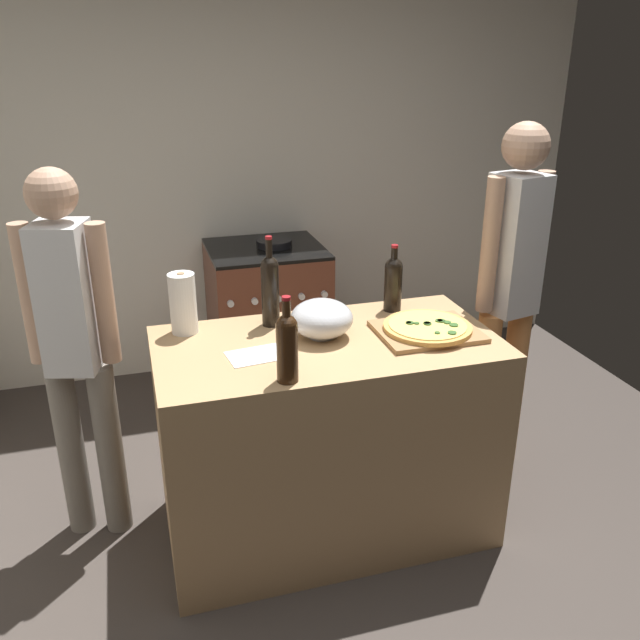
{
  "coord_description": "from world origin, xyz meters",
  "views": [
    {
      "loc": [
        -0.77,
        -1.57,
        1.97
      ],
      "look_at": [
        -0.07,
        0.83,
        0.94
      ],
      "focal_mm": 37.43,
      "sensor_mm": 36.0,
      "label": 1
    }
  ],
  "objects_px": {
    "mixing_bowl": "(322,319)",
    "stove": "(268,316)",
    "wine_bottle_dark": "(270,287)",
    "wine_bottle_green": "(393,281)",
    "person_in_red": "(510,284)",
    "person_in_stripes": "(74,342)",
    "wine_bottle_amber": "(287,345)",
    "paper_towel_roll": "(183,303)",
    "pizza": "(428,327)"
  },
  "relations": [
    {
      "from": "pizza",
      "to": "mixing_bowl",
      "type": "xyz_separation_m",
      "value": [
        -0.42,
        0.09,
        0.05
      ]
    },
    {
      "from": "wine_bottle_dark",
      "to": "person_in_red",
      "type": "bearing_deg",
      "value": -0.95
    },
    {
      "from": "stove",
      "to": "person_in_stripes",
      "type": "bearing_deg",
      "value": -131.54
    },
    {
      "from": "mixing_bowl",
      "to": "wine_bottle_amber",
      "type": "height_order",
      "value": "wine_bottle_amber"
    },
    {
      "from": "mixing_bowl",
      "to": "wine_bottle_green",
      "type": "distance_m",
      "value": 0.43
    },
    {
      "from": "stove",
      "to": "pizza",
      "type": "bearing_deg",
      "value": -76.24
    },
    {
      "from": "wine_bottle_green",
      "to": "wine_bottle_amber",
      "type": "xyz_separation_m",
      "value": [
        -0.6,
        -0.52,
        0.01
      ]
    },
    {
      "from": "paper_towel_roll",
      "to": "wine_bottle_dark",
      "type": "height_order",
      "value": "wine_bottle_dark"
    },
    {
      "from": "pizza",
      "to": "wine_bottle_green",
      "type": "height_order",
      "value": "wine_bottle_green"
    },
    {
      "from": "wine_bottle_green",
      "to": "stove",
      "type": "height_order",
      "value": "wine_bottle_green"
    },
    {
      "from": "paper_towel_roll",
      "to": "stove",
      "type": "xyz_separation_m",
      "value": [
        0.58,
        1.16,
        -0.57
      ]
    },
    {
      "from": "wine_bottle_dark",
      "to": "wine_bottle_green",
      "type": "relative_size",
      "value": 1.28
    },
    {
      "from": "person_in_red",
      "to": "wine_bottle_green",
      "type": "bearing_deg",
      "value": 176.79
    },
    {
      "from": "pizza",
      "to": "wine_bottle_dark",
      "type": "xyz_separation_m",
      "value": [
        -0.58,
        0.27,
        0.13
      ]
    },
    {
      "from": "pizza",
      "to": "person_in_stripes",
      "type": "height_order",
      "value": "person_in_stripes"
    },
    {
      "from": "paper_towel_roll",
      "to": "wine_bottle_amber",
      "type": "xyz_separation_m",
      "value": [
        0.3,
        -0.53,
        0.01
      ]
    },
    {
      "from": "pizza",
      "to": "mixing_bowl",
      "type": "relative_size",
      "value": 1.43
    },
    {
      "from": "paper_towel_roll",
      "to": "person_in_red",
      "type": "bearing_deg",
      "value": -1.62
    },
    {
      "from": "wine_bottle_green",
      "to": "wine_bottle_amber",
      "type": "relative_size",
      "value": 0.95
    },
    {
      "from": "paper_towel_roll",
      "to": "person_in_stripes",
      "type": "height_order",
      "value": "person_in_stripes"
    },
    {
      "from": "pizza",
      "to": "mixing_bowl",
      "type": "bearing_deg",
      "value": 167.43
    },
    {
      "from": "wine_bottle_dark",
      "to": "paper_towel_roll",
      "type": "bearing_deg",
      "value": 176.29
    },
    {
      "from": "paper_towel_roll",
      "to": "wine_bottle_green",
      "type": "relative_size",
      "value": 0.85
    },
    {
      "from": "wine_bottle_amber",
      "to": "person_in_red",
      "type": "distance_m",
      "value": 1.27
    },
    {
      "from": "wine_bottle_amber",
      "to": "wine_bottle_green",
      "type": "bearing_deg",
      "value": 41.02
    },
    {
      "from": "stove",
      "to": "person_in_stripes",
      "type": "relative_size",
      "value": 0.58
    },
    {
      "from": "wine_bottle_amber",
      "to": "person_in_stripes",
      "type": "xyz_separation_m",
      "value": [
        -0.73,
        0.55,
        -0.14
      ]
    },
    {
      "from": "mixing_bowl",
      "to": "person_in_stripes",
      "type": "distance_m",
      "value": 0.98
    },
    {
      "from": "wine_bottle_dark",
      "to": "wine_bottle_amber",
      "type": "relative_size",
      "value": 1.22
    },
    {
      "from": "wine_bottle_amber",
      "to": "person_in_stripes",
      "type": "relative_size",
      "value": 0.2
    },
    {
      "from": "mixing_bowl",
      "to": "wine_bottle_dark",
      "type": "distance_m",
      "value": 0.26
    },
    {
      "from": "wine_bottle_dark",
      "to": "wine_bottle_green",
      "type": "distance_m",
      "value": 0.55
    },
    {
      "from": "wine_bottle_amber",
      "to": "person_in_stripes",
      "type": "height_order",
      "value": "person_in_stripes"
    },
    {
      "from": "paper_towel_roll",
      "to": "wine_bottle_green",
      "type": "bearing_deg",
      "value": -0.62
    },
    {
      "from": "pizza",
      "to": "person_in_stripes",
      "type": "distance_m",
      "value": 1.4
    },
    {
      "from": "paper_towel_roll",
      "to": "wine_bottle_green",
      "type": "distance_m",
      "value": 0.9
    },
    {
      "from": "pizza",
      "to": "wine_bottle_amber",
      "type": "bearing_deg",
      "value": -159.6
    },
    {
      "from": "mixing_bowl",
      "to": "person_in_red",
      "type": "height_order",
      "value": "person_in_red"
    },
    {
      "from": "wine_bottle_green",
      "to": "mixing_bowl",
      "type": "bearing_deg",
      "value": -153.11
    },
    {
      "from": "wine_bottle_dark",
      "to": "stove",
      "type": "height_order",
      "value": "wine_bottle_dark"
    },
    {
      "from": "pizza",
      "to": "wine_bottle_green",
      "type": "bearing_deg",
      "value": 97.27
    },
    {
      "from": "pizza",
      "to": "paper_towel_roll",
      "type": "relative_size",
      "value": 1.42
    },
    {
      "from": "wine_bottle_green",
      "to": "person_in_red",
      "type": "xyz_separation_m",
      "value": [
        0.56,
        -0.03,
        -0.06
      ]
    },
    {
      "from": "wine_bottle_green",
      "to": "stove",
      "type": "relative_size",
      "value": 0.32
    },
    {
      "from": "pizza",
      "to": "stove",
      "type": "xyz_separation_m",
      "value": [
        -0.36,
        1.46,
        -0.48
      ]
    },
    {
      "from": "mixing_bowl",
      "to": "wine_bottle_green",
      "type": "height_order",
      "value": "wine_bottle_green"
    },
    {
      "from": "paper_towel_roll",
      "to": "wine_bottle_dark",
      "type": "xyz_separation_m",
      "value": [
        0.35,
        -0.02,
        0.04
      ]
    },
    {
      "from": "paper_towel_roll",
      "to": "wine_bottle_amber",
      "type": "distance_m",
      "value": 0.61
    },
    {
      "from": "mixing_bowl",
      "to": "stove",
      "type": "relative_size",
      "value": 0.27
    },
    {
      "from": "person_in_stripes",
      "to": "paper_towel_roll",
      "type": "bearing_deg",
      "value": -2.72
    }
  ]
}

